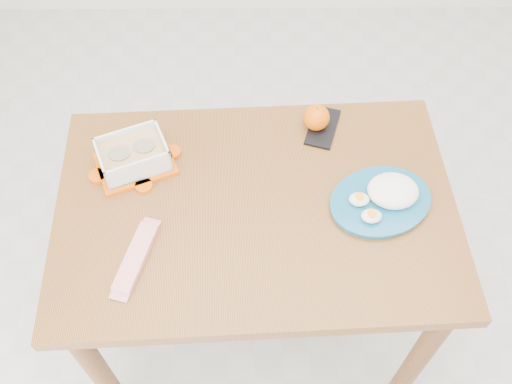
{
  "coord_description": "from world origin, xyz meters",
  "views": [
    {
      "loc": [
        -0.2,
        -0.89,
        2.0
      ],
      "look_at": [
        -0.19,
        -0.06,
        0.81
      ],
      "focal_mm": 40.0,
      "sensor_mm": 36.0,
      "label": 1
    }
  ],
  "objects_px": {
    "rice_plate": "(385,197)",
    "smartphone": "(323,127)",
    "orange_fruit": "(316,117)",
    "dining_table": "(256,228)",
    "food_container": "(133,156)"
  },
  "relations": [
    {
      "from": "rice_plate",
      "to": "smartphone",
      "type": "height_order",
      "value": "rice_plate"
    },
    {
      "from": "orange_fruit",
      "to": "dining_table",
      "type": "bearing_deg",
      "value": -122.64
    },
    {
      "from": "dining_table",
      "to": "food_container",
      "type": "distance_m",
      "value": 0.39
    },
    {
      "from": "smartphone",
      "to": "orange_fruit",
      "type": "bearing_deg",
      "value": 177.06
    },
    {
      "from": "dining_table",
      "to": "smartphone",
      "type": "distance_m",
      "value": 0.35
    },
    {
      "from": "dining_table",
      "to": "food_container",
      "type": "relative_size",
      "value": 4.41
    },
    {
      "from": "orange_fruit",
      "to": "smartphone",
      "type": "xyz_separation_m",
      "value": [
        0.02,
        -0.01,
        -0.03
      ]
    },
    {
      "from": "dining_table",
      "to": "rice_plate",
      "type": "xyz_separation_m",
      "value": [
        0.34,
        0.01,
        0.14
      ]
    },
    {
      "from": "food_container",
      "to": "orange_fruit",
      "type": "bearing_deg",
      "value": -7.07
    },
    {
      "from": "food_container",
      "to": "rice_plate",
      "type": "xyz_separation_m",
      "value": [
        0.67,
        -0.13,
        -0.02
      ]
    },
    {
      "from": "orange_fruit",
      "to": "smartphone",
      "type": "distance_m",
      "value": 0.04
    },
    {
      "from": "dining_table",
      "to": "rice_plate",
      "type": "bearing_deg",
      "value": -1.43
    },
    {
      "from": "orange_fruit",
      "to": "food_container",
      "type": "bearing_deg",
      "value": -164.67
    },
    {
      "from": "orange_fruit",
      "to": "rice_plate",
      "type": "bearing_deg",
      "value": -58.81
    },
    {
      "from": "rice_plate",
      "to": "food_container",
      "type": "bearing_deg",
      "value": 147.93
    }
  ]
}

